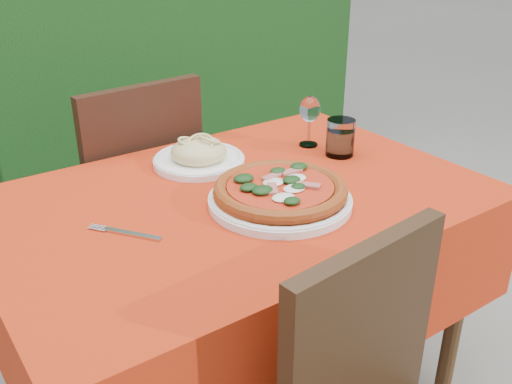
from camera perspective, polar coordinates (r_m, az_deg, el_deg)
hedge at (r=2.80m, az=-20.25°, el=14.31°), size 3.20×0.55×1.78m
dining_table at (r=1.55m, az=-1.68°, el=-5.25°), size 1.26×0.86×0.75m
chair_far at (r=2.03m, az=-12.06°, el=-0.02°), size 0.45×0.45×0.93m
pizza_plate at (r=1.41m, az=2.43°, el=-0.11°), size 0.39×0.39×0.07m
pasta_plate at (r=1.66m, az=-5.74°, el=3.65°), size 0.27×0.27×0.08m
water_glass at (r=1.73m, az=8.42°, el=5.24°), size 0.08×0.08×0.11m
wine_glass at (r=1.77m, az=5.40°, el=8.05°), size 0.07×0.07×0.16m
fork at (r=1.32m, az=-12.27°, el=-4.12°), size 0.13×0.17×0.01m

